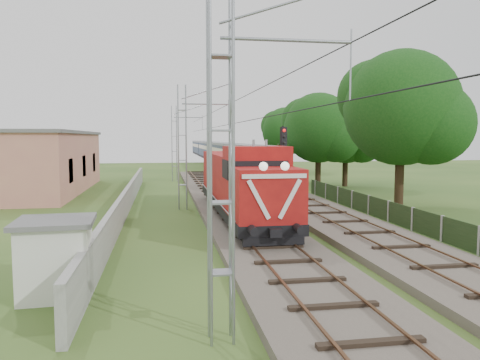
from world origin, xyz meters
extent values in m
plane|color=#2D4E1D|center=(0.00, 0.00, 0.00)|extent=(140.00, 140.00, 0.00)
cube|color=#6B6054|center=(0.00, 7.00, 0.15)|extent=(4.20, 70.00, 0.30)
cube|color=black|center=(0.00, 7.00, 0.35)|extent=(2.40, 70.00, 0.10)
cube|color=brown|center=(-0.85, 7.00, 0.42)|extent=(0.08, 70.00, 0.05)
cube|color=brown|center=(0.85, 7.00, 0.42)|extent=(0.08, 70.00, 0.05)
cube|color=#6B6054|center=(5.00, 20.00, 0.15)|extent=(4.20, 80.00, 0.30)
cube|color=black|center=(5.00, 20.00, 0.35)|extent=(2.40, 80.00, 0.10)
cube|color=brown|center=(4.15, 20.00, 0.42)|extent=(0.08, 80.00, 0.05)
cube|color=brown|center=(5.85, 20.00, 0.42)|extent=(0.08, 80.00, 0.05)
cylinder|color=gray|center=(-1.50, -8.00, 6.80)|extent=(3.00, 0.08, 0.08)
cylinder|color=gray|center=(-1.50, 12.00, 6.80)|extent=(3.00, 0.08, 0.08)
cylinder|color=gray|center=(-1.50, 32.00, 6.80)|extent=(3.00, 0.08, 0.08)
cylinder|color=black|center=(0.00, 12.00, 5.50)|extent=(0.03, 70.00, 0.03)
cylinder|color=black|center=(0.00, 12.00, 6.80)|extent=(0.03, 70.00, 0.03)
cube|color=#9E9E99|center=(-6.50, 12.00, 0.75)|extent=(0.25, 40.00, 1.50)
cube|color=tan|center=(-15.00, 24.00, 2.50)|extent=(8.00, 20.00, 5.00)
cube|color=#606060|center=(-15.00, 24.00, 5.10)|extent=(8.40, 20.40, 0.25)
cube|color=black|center=(-11.05, 18.00, 2.20)|extent=(0.10, 1.60, 1.80)
cube|color=black|center=(-11.05, 24.00, 2.20)|extent=(0.10, 1.60, 1.80)
cube|color=black|center=(-11.05, 30.00, 2.20)|extent=(0.10, 1.60, 1.80)
cube|color=black|center=(8.00, 3.00, 0.60)|extent=(0.05, 32.00, 1.15)
cube|color=#9E9E99|center=(8.00, 18.00, 0.60)|extent=(0.12, 0.12, 1.20)
cube|color=black|center=(0.00, 7.36, 0.97)|extent=(2.85, 16.17, 0.48)
cube|color=black|center=(0.00, 2.12, 0.69)|extent=(2.09, 3.43, 0.48)
cube|color=black|center=(0.00, 12.59, 0.69)|extent=(2.09, 3.43, 0.48)
cube|color=black|center=(0.00, -0.63, 0.59)|extent=(2.47, 0.24, 0.33)
cube|color=#A91713|center=(0.00, 0.46, 2.31)|extent=(2.76, 2.38, 2.19)
sphere|color=white|center=(-0.43, -0.68, 3.54)|extent=(0.34, 0.34, 0.34)
sphere|color=white|center=(0.43, -0.68, 3.54)|extent=(0.34, 0.34, 0.34)
cube|color=silver|center=(-0.62, -0.75, 2.26)|extent=(0.96, 0.06, 1.59)
cube|color=silver|center=(0.62, -0.75, 2.26)|extent=(0.96, 0.06, 1.59)
cube|color=silver|center=(0.00, -0.75, 3.16)|extent=(2.57, 0.06, 0.17)
cube|color=#A91713|center=(0.00, 2.79, 2.73)|extent=(2.85, 2.28, 3.04)
cube|color=black|center=(0.00, 1.63, 3.21)|extent=(2.38, 0.06, 0.86)
cube|color=#A91713|center=(0.00, 9.69, 2.45)|extent=(2.66, 11.51, 2.47)
cylinder|color=black|center=(0.00, 6.79, 3.83)|extent=(0.42, 0.42, 0.38)
cylinder|color=gray|center=(-0.29, 2.03, 4.40)|extent=(0.11, 0.11, 0.33)
cylinder|color=gray|center=(0.29, 2.03, 4.40)|extent=(0.11, 0.11, 0.33)
cube|color=black|center=(5.00, 30.95, 0.87)|extent=(2.69, 20.42, 0.46)
cube|color=#314052|center=(5.00, 30.95, 2.35)|extent=(2.78, 20.42, 2.51)
cube|color=beige|center=(5.00, 30.95, 2.82)|extent=(2.82, 19.61, 0.70)
cube|color=gray|center=(5.00, 30.95, 3.75)|extent=(2.83, 20.42, 0.32)
cube|color=black|center=(5.00, 52.30, 0.87)|extent=(2.69, 20.42, 0.46)
cube|color=#314052|center=(5.00, 52.30, 2.35)|extent=(2.78, 20.42, 2.51)
cube|color=beige|center=(5.00, 52.30, 2.82)|extent=(2.82, 19.61, 0.70)
cube|color=gray|center=(5.00, 52.30, 3.75)|extent=(2.83, 20.42, 0.32)
cube|color=black|center=(5.00, 73.65, 0.87)|extent=(2.69, 20.42, 0.46)
cube|color=#314052|center=(5.00, 73.65, 2.35)|extent=(2.78, 20.42, 2.51)
cube|color=beige|center=(5.00, 73.65, 2.82)|extent=(2.82, 19.61, 0.70)
cube|color=gray|center=(5.00, 73.65, 3.75)|extent=(2.83, 20.42, 0.32)
cube|color=black|center=(5.00, 95.00, 0.87)|extent=(2.69, 20.42, 0.46)
cube|color=#314052|center=(5.00, 95.00, 2.35)|extent=(2.78, 20.42, 2.51)
cube|color=beige|center=(5.00, 95.00, 2.82)|extent=(2.82, 19.61, 0.70)
cube|color=gray|center=(5.00, 95.00, 3.75)|extent=(2.83, 20.42, 0.32)
cylinder|color=black|center=(3.09, 9.83, 2.68)|extent=(0.15, 0.15, 5.36)
cube|color=black|center=(3.09, 9.67, 4.71)|extent=(0.43, 0.34, 1.18)
sphere|color=red|center=(3.09, 9.54, 5.09)|extent=(0.19, 0.19, 0.19)
sphere|color=black|center=(3.09, 9.54, 4.71)|extent=(0.19, 0.19, 0.19)
sphere|color=black|center=(3.09, 9.54, 4.34)|extent=(0.19, 0.19, 0.19)
cube|color=#1A3E9D|center=(3.14, 9.71, 3.00)|extent=(0.58, 0.24, 0.43)
cube|color=silver|center=(-7.40, -4.14, 1.05)|extent=(2.03, 2.03, 2.11)
cube|color=#606060|center=(-7.40, -4.14, 2.20)|extent=(2.34, 2.34, 0.14)
cylinder|color=#3B2B18|center=(11.52, 10.97, 2.35)|extent=(0.60, 0.60, 4.71)
sphere|color=#103C10|center=(11.52, 10.97, 6.63)|extent=(7.70, 7.70, 7.70)
sphere|color=#103C10|center=(13.06, 9.82, 5.56)|extent=(5.39, 5.39, 5.39)
sphere|color=#103C10|center=(10.17, 12.32, 7.49)|extent=(5.00, 5.00, 5.00)
cylinder|color=#3B2B18|center=(13.00, 24.13, 1.88)|extent=(0.50, 0.50, 3.75)
sphere|color=#103C10|center=(13.00, 24.13, 5.29)|extent=(6.14, 6.14, 6.14)
sphere|color=#103C10|center=(14.23, 23.21, 4.43)|extent=(4.30, 4.30, 4.30)
sphere|color=#103C10|center=(11.93, 25.20, 5.97)|extent=(3.99, 3.99, 3.99)
cylinder|color=#3B2B18|center=(9.99, 23.25, 1.97)|extent=(0.52, 0.52, 3.94)
sphere|color=#103C10|center=(9.99, 23.25, 5.56)|extent=(6.45, 6.45, 6.45)
sphere|color=#103C10|center=(11.28, 22.28, 4.66)|extent=(4.52, 4.52, 4.52)
sphere|color=#103C10|center=(8.86, 24.38, 6.27)|extent=(4.19, 4.19, 4.19)
cylinder|color=#3B2B18|center=(12.56, 44.44, 1.98)|extent=(0.61, 0.61, 3.97)
sphere|color=#103C10|center=(12.56, 44.44, 5.59)|extent=(6.49, 6.49, 6.49)
sphere|color=#103C10|center=(13.86, 43.47, 4.69)|extent=(4.54, 4.54, 4.54)
sphere|color=#103C10|center=(11.42, 45.58, 6.31)|extent=(4.22, 4.22, 4.22)
camera|label=1|loc=(-4.28, -18.29, 4.64)|focal=35.00mm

